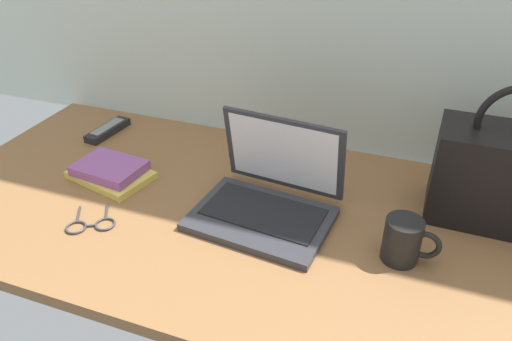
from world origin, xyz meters
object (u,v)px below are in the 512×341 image
Objects in this scene: handbag at (505,176)px; book_stack at (110,171)px; laptop at (269,196)px; remote_control_near at (108,130)px; coffee_mug at (404,240)px; eyeglasses at (91,225)px.

book_stack is at bearing -170.45° from handbag.
laptop reaches higher than remote_control_near.
coffee_mug is 0.29m from handbag.
handbag is (0.86, 0.35, 0.11)m from eyeglasses.
remote_control_near is at bearing 163.32° from coffee_mug.
remote_control_near is 1.21× the size of eyeglasses.
laptop is 2.01× the size of remote_control_near.
coffee_mug reaches higher than remote_control_near.
remote_control_near is 0.27m from book_stack.
eyeglasses is 0.93m from handbag.
book_stack is (-0.75, 0.06, -0.03)m from coffee_mug.
handbag reaches higher than remote_control_near.
handbag is at bearing 49.23° from coffee_mug.
book_stack is at bearing -53.60° from remote_control_near.
coffee_mug is at bearing -130.77° from handbag.
book_stack is at bearing 111.59° from eyeglasses.
eyeglasses is at bearing -168.98° from coffee_mug.
laptop is at bearing 27.77° from eyeglasses.
eyeglasses is (0.23, -0.40, -0.01)m from remote_control_near.
laptop is 1.42× the size of book_stack.
coffee_mug is at bearing -10.89° from laptop.
remote_control_near is 1.10m from handbag.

